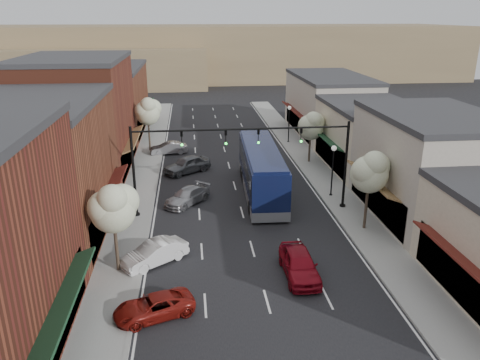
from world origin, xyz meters
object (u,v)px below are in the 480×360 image
object	(u,v)px
coach_bus	(261,170)
parked_car_a	(154,307)
tree_right_far	(311,125)
parked_car_d	(187,164)
parked_car_b	(155,253)
tree_left_near	(113,207)
tree_left_far	(148,111)
lamp_post_far	(289,118)
parked_car_c	(187,196)
parked_car_e	(169,148)
signal_mast_right	(316,153)
lamp_post_near	(333,163)
tree_right_near	(371,171)
red_hatchback	(299,264)
signal_mast_left	(166,158)

from	to	relation	value
coach_bus	parked_car_a	world-z (taller)	coach_bus
coach_bus	parked_car_a	distance (m)	18.50
tree_right_far	coach_bus	bearing A→B (deg)	-128.13
parked_car_d	coach_bus	bearing A→B (deg)	9.95
parked_car_b	tree_left_near	bearing A→B (deg)	-104.01
tree_left_far	parked_car_d	distance (m)	9.54
tree_right_far	coach_bus	distance (m)	10.32
lamp_post_far	parked_car_c	size ratio (longest dim) A/B	1.00
tree_left_far	parked_car_e	xyz separation A→B (m)	(2.05, -1.13, -3.95)
tree_right_far	parked_car_c	bearing A→B (deg)	-142.24
parked_car_a	parked_car_d	size ratio (longest dim) A/B	0.85
tree_left_near	parked_car_e	bearing A→B (deg)	85.28
signal_mast_right	parked_car_b	size ratio (longest dim) A/B	1.95
signal_mast_right	coach_bus	bearing A→B (deg)	131.70
lamp_post_near	parked_car_b	world-z (taller)	lamp_post_near
tree_right_near	lamp_post_near	size ratio (longest dim) A/B	1.34
tree_left_near	lamp_post_far	distance (m)	32.35
coach_bus	red_hatchback	world-z (taller)	coach_bus
tree_left_far	parked_car_c	size ratio (longest dim) A/B	1.39
coach_bus	parked_car_e	bearing A→B (deg)	125.03
tree_right_near	coach_bus	bearing A→B (deg)	127.97
lamp_post_far	parked_car_a	xyz separation A→B (m)	(-13.70, -32.65, -2.44)
coach_bus	signal_mast_left	bearing A→B (deg)	-150.54
signal_mast_left	lamp_post_far	bearing A→B (deg)	56.14
tree_right_near	tree_left_near	xyz separation A→B (m)	(-16.60, -4.00, -0.23)
lamp_post_near	parked_car_b	distance (m)	17.20
signal_mast_right	parked_car_a	size ratio (longest dim) A/B	2.02
signal_mast_right	coach_bus	xyz separation A→B (m)	(-3.54, 3.97, -2.55)
parked_car_d	signal_mast_right	bearing A→B (deg)	8.60
tree_left_near	red_hatchback	size ratio (longest dim) A/B	1.23
signal_mast_right	parked_car_e	distance (m)	20.93
lamp_post_near	parked_car_d	bearing A→B (deg)	147.36
tree_right_near	signal_mast_left	bearing A→B (deg)	163.81
parked_car_d	parked_car_c	bearing A→B (deg)	-35.35
parked_car_b	tree_right_far	bearing A→B (deg)	106.74
lamp_post_far	parked_car_b	bearing A→B (deg)	-117.21
lamp_post_far	parked_car_a	bearing A→B (deg)	-112.77
tree_left_far	lamp_post_far	size ratio (longest dim) A/B	1.38
tree_right_far	parked_car_b	bearing A→B (deg)	-127.19
tree_right_far	parked_car_e	size ratio (longest dim) A/B	1.36
tree_right_near	tree_right_far	distance (m)	16.01
tree_left_far	coach_bus	size ratio (longest dim) A/B	0.46
tree_right_near	parked_car_a	bearing A→B (deg)	-148.91
parked_car_b	parked_car_c	size ratio (longest dim) A/B	0.95
tree_right_near	tree_right_far	world-z (taller)	tree_right_near
signal_mast_left	parked_car_b	xyz separation A→B (m)	(-0.58, -7.22, -3.93)
parked_car_d	tree_left_near	bearing A→B (deg)	-47.88
red_hatchback	lamp_post_far	bearing A→B (deg)	79.41
signal_mast_right	tree_right_near	bearing A→B (deg)	-56.09
signal_mast_left	lamp_post_near	world-z (taller)	signal_mast_left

